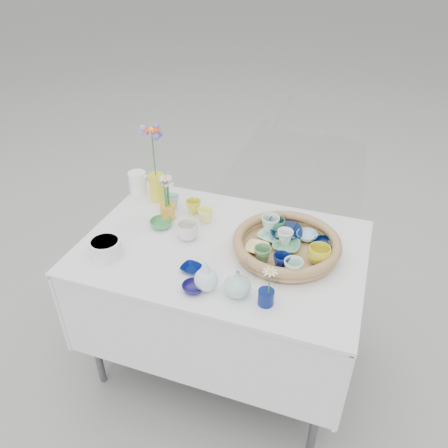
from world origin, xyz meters
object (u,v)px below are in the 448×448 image
(wicker_tray, at_px, (287,245))
(bud_vase_seafoam, at_px, (237,283))
(tall_vase_yellow, at_px, (157,187))
(display_table, at_px, (223,357))

(wicker_tray, height_order, bud_vase_seafoam, bud_vase_seafoam)
(bud_vase_seafoam, height_order, tall_vase_yellow, tall_vase_yellow)
(display_table, relative_size, tall_vase_yellow, 8.38)
(tall_vase_yellow, bearing_deg, wicker_tray, -16.66)
(bud_vase_seafoam, relative_size, tall_vase_yellow, 0.74)
(bud_vase_seafoam, bearing_deg, wicker_tray, 69.94)
(display_table, height_order, tall_vase_yellow, tall_vase_yellow)
(wicker_tray, bearing_deg, display_table, -169.88)
(display_table, relative_size, wicker_tray, 2.66)
(display_table, bearing_deg, wicker_tray, 10.12)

